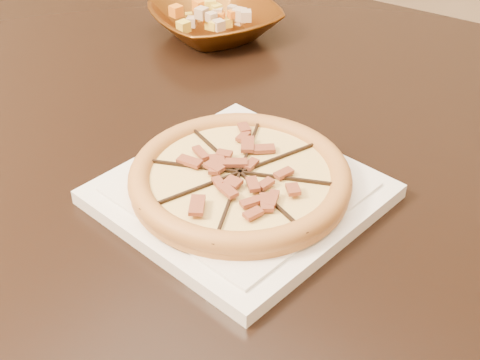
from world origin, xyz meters
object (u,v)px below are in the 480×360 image
(plate, at_px, (240,193))
(pizza, at_px, (240,177))
(dining_table, at_px, (260,169))
(bronze_bowl, at_px, (215,22))

(plate, height_order, pizza, pizza)
(dining_table, bearing_deg, pizza, -63.97)
(plate, distance_m, pizza, 0.02)
(plate, relative_size, bronze_bowl, 1.50)
(dining_table, xyz_separation_m, bronze_bowl, (-0.22, 0.18, 0.12))
(dining_table, distance_m, pizza, 0.23)
(dining_table, relative_size, plate, 5.00)
(pizza, xyz_separation_m, bronze_bowl, (-0.30, 0.35, -0.01))
(dining_table, bearing_deg, bronze_bowl, 140.10)
(dining_table, height_order, pizza, pizza)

